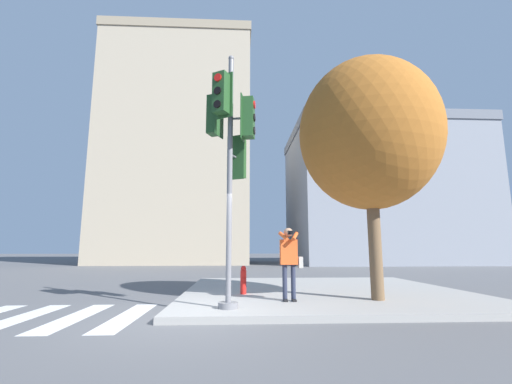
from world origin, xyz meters
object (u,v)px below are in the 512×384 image
traffic_signal_pole (230,139)px  person_photographer (289,256)px  street_tree (369,134)px  fire_hydrant (243,280)px

traffic_signal_pole → person_photographer: traffic_signal_pole is taller
traffic_signal_pole → street_tree: (3.51, 0.95, 0.49)m
traffic_signal_pole → fire_hydrant: size_ratio=7.52×
person_photographer → fire_hydrant: (-1.07, 1.26, -0.65)m
traffic_signal_pole → person_photographer: size_ratio=3.29×
traffic_signal_pole → street_tree: bearing=15.1°
person_photographer → street_tree: size_ratio=0.28×
person_photographer → fire_hydrant: size_ratio=2.28×
person_photographer → traffic_signal_pole: bearing=-147.5°
traffic_signal_pole → fire_hydrant: 3.90m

